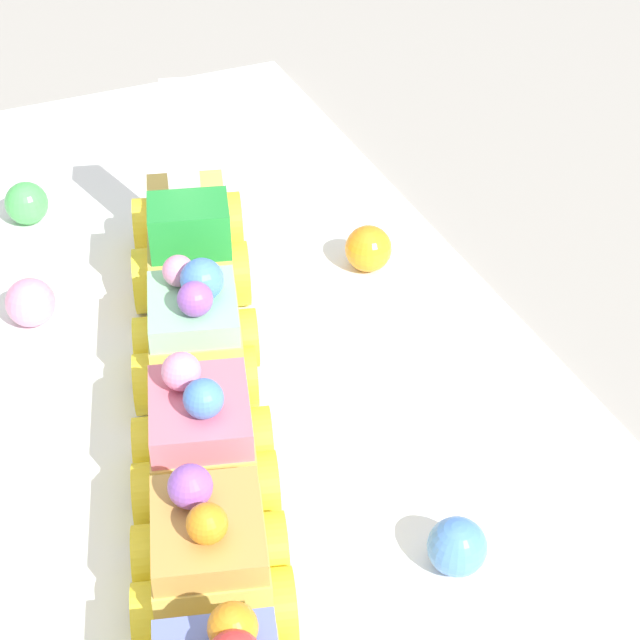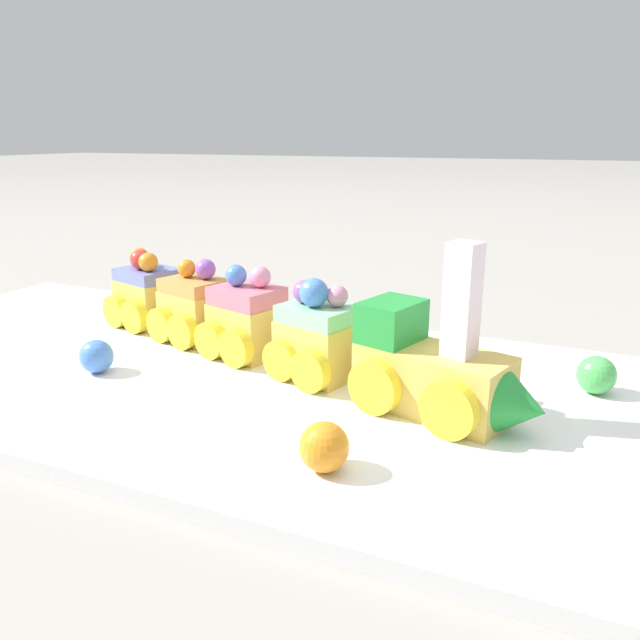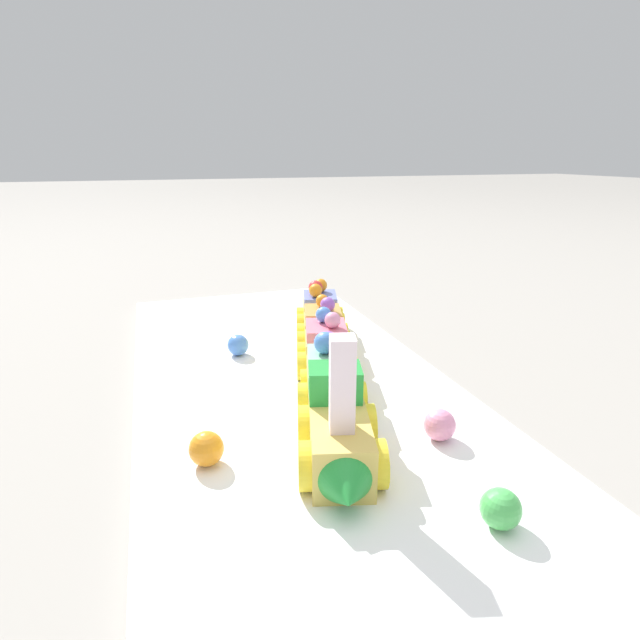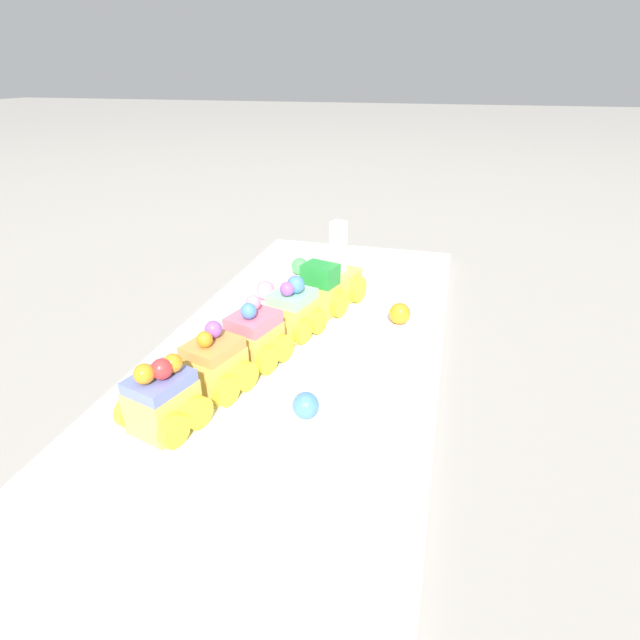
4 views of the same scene
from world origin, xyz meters
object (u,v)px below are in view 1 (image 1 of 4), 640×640
object	(u,v)px
cake_train_locomotive	(188,231)
cake_car_strawberry	(203,448)
cake_car_mint	(196,340)
gumball_blue	(457,547)
gumball_orange	(368,249)
gumball_pink	(31,302)
gumball_green	(27,203)
cake_car_caramel	(211,566)

from	to	relation	value
cake_train_locomotive	cake_car_strawberry	size ratio (longest dim) A/B	1.68
cake_car_mint	gumball_blue	size ratio (longest dim) A/B	3.04
cake_car_mint	gumball_orange	xyz separation A→B (m)	(0.06, -0.13, -0.02)
cake_train_locomotive	gumball_blue	size ratio (longest dim) A/B	5.09
gumball_pink	gumball_blue	size ratio (longest dim) A/B	1.07
cake_car_mint	gumball_green	size ratio (longest dim) A/B	2.89
gumball_blue	gumball_pink	bearing A→B (deg)	28.10
cake_car_mint	gumball_pink	xyz separation A→B (m)	(0.09, 0.07, -0.02)
cake_car_mint	gumball_orange	distance (m)	0.14
cake_car_strawberry	gumball_green	world-z (taller)	cake_car_strawberry
cake_car_strawberry	gumball_pink	bearing A→B (deg)	32.33
cake_car_strawberry	gumball_blue	xyz separation A→B (m)	(-0.09, -0.09, -0.02)
cake_car_strawberry	cake_car_caramel	distance (m)	0.07
cake_car_mint	cake_car_caramel	bearing A→B (deg)	179.85
cake_car_mint	gumball_green	bearing A→B (deg)	30.40
cake_car_strawberry	gumball_orange	bearing A→B (deg)	-31.86
cake_train_locomotive	cake_car_mint	xyz separation A→B (m)	(-0.10, 0.03, 0.00)
cake_car_strawberry	gumball_blue	distance (m)	0.12
cake_car_mint	gumball_blue	bearing A→B (deg)	-142.46
cake_car_caramel	gumball_pink	size ratio (longest dim) A/B	2.85
cake_car_caramel	gumball_pink	bearing A→B (deg)	23.31
gumball_green	gumball_orange	distance (m)	0.23
cake_train_locomotive	gumball_orange	bearing A→B (deg)	-96.16
gumball_blue	gumball_green	size ratio (longest dim) A/B	0.95
gumball_pink	gumball_green	distance (m)	0.11
cake_train_locomotive	gumball_blue	xyz separation A→B (m)	(-0.26, -0.04, -0.02)
cake_car_mint	cake_train_locomotive	bearing A→B (deg)	0.12
gumball_pink	gumball_green	xyz separation A→B (m)	(0.11, -0.02, -0.00)
gumball_pink	cake_car_strawberry	bearing A→B (deg)	-163.68
gumball_orange	gumball_pink	bearing A→B (deg)	81.99
cake_car_caramel	gumball_green	bearing A→B (deg)	17.68
gumball_pink	cake_car_mint	bearing A→B (deg)	-141.72
cake_car_strawberry	gumball_green	bearing A→B (deg)	21.99
cake_car_strawberry	cake_car_caramel	xyz separation A→B (m)	(-0.07, 0.02, -0.00)
cake_car_mint	cake_car_strawberry	bearing A→B (deg)	179.75
cake_train_locomotive	cake_car_caramel	size ratio (longest dim) A/B	1.68
gumball_pink	gumball_green	world-z (taller)	same
gumball_green	gumball_orange	xyz separation A→B (m)	(-0.14, -0.18, 0.00)
cake_train_locomotive	cake_car_strawberry	distance (m)	0.18
cake_car_caramel	gumball_green	distance (m)	0.34
cake_car_caramel	cake_car_mint	bearing A→B (deg)	-0.15
cake_car_strawberry	cake_car_mint	bearing A→B (deg)	-0.25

